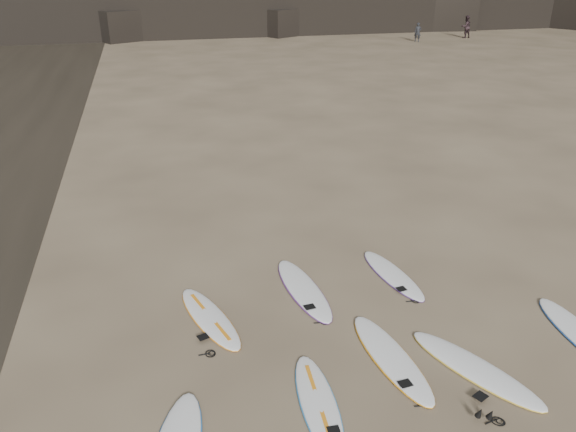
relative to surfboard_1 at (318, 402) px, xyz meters
name	(u,v)px	position (x,y,z in m)	size (l,w,h in m)	color
ground	(420,368)	(1.96, 0.40, -0.04)	(240.00, 240.00, 0.00)	#897559
surfboard_1	(318,402)	(0.00, 0.00, 0.00)	(0.56, 2.32, 0.08)	white
surfboard_2	(391,357)	(1.57, 0.74, 0.01)	(0.63, 2.61, 0.09)	white
surfboard_3	(475,368)	(2.84, 0.11, 0.01)	(0.63, 2.62, 0.09)	white
surfboard_5	(210,317)	(-1.38, 2.73, 0.00)	(0.58, 2.42, 0.09)	white
surfboard_6	(303,289)	(0.67, 3.27, 0.01)	(0.63, 2.64, 0.09)	white
surfboard_7	(393,274)	(2.76, 3.37, 0.00)	(0.56, 2.33, 0.08)	white
person_a	(418,32)	(20.45, 38.44, 0.73)	(0.56, 0.37, 1.54)	#222327
person_b	(466,27)	(25.68, 39.72, 0.90)	(0.91, 0.71, 1.88)	black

